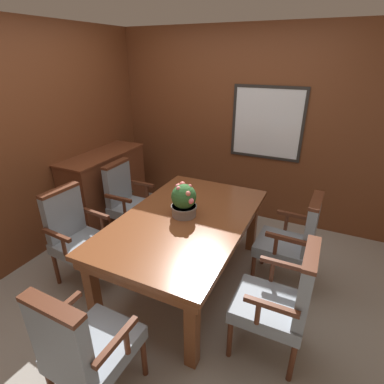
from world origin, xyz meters
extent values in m
plane|color=#A39E93|center=(0.00, 0.00, 0.00)|extent=(14.00, 14.00, 0.00)
cube|color=brown|center=(0.00, 1.74, 1.23)|extent=(7.20, 0.06, 2.45)
cube|color=white|center=(0.45, 1.70, 1.32)|extent=(0.82, 0.01, 0.83)
cube|color=#282623|center=(0.45, 1.69, 1.76)|extent=(0.89, 0.02, 0.04)
cube|color=#282623|center=(0.45, 1.69, 0.89)|extent=(0.89, 0.02, 0.03)
cube|color=#282623|center=(0.02, 1.69, 1.32)|extent=(0.04, 0.02, 0.83)
cube|color=#282623|center=(0.88, 1.69, 1.32)|extent=(0.03, 0.02, 0.83)
cube|color=brown|center=(-1.63, 0.00, 1.23)|extent=(0.06, 7.20, 2.45)
cube|color=brown|center=(-0.34, -0.73, 0.34)|extent=(0.09, 0.09, 0.68)
cube|color=brown|center=(0.57, -0.73, 0.34)|extent=(0.09, 0.09, 0.68)
cube|color=brown|center=(-0.34, 0.88, 0.34)|extent=(0.09, 0.09, 0.68)
cube|color=brown|center=(0.57, 0.88, 0.34)|extent=(0.09, 0.09, 0.68)
cube|color=brown|center=(0.11, 0.08, 0.63)|extent=(1.06, 1.77, 0.09)
cube|color=brown|center=(0.11, 0.08, 0.70)|extent=(1.12, 1.83, 0.04)
cylinder|color=#562B19|center=(-0.57, -0.56, 0.18)|extent=(0.04, 0.04, 0.36)
cylinder|color=#562B19|center=(-0.54, -0.18, 0.18)|extent=(0.04, 0.04, 0.36)
cylinder|color=#562B19|center=(-1.02, -0.53, 0.18)|extent=(0.04, 0.04, 0.36)
cylinder|color=#562B19|center=(-0.99, -0.15, 0.18)|extent=(0.04, 0.04, 0.36)
cube|color=gray|center=(-0.78, -0.35, 0.41)|extent=(0.54, 0.48, 0.11)
cube|color=gray|center=(-0.99, -0.34, 0.71)|extent=(0.11, 0.41, 0.48)
cube|color=#562B19|center=(-0.99, -0.34, 0.96)|extent=(0.12, 0.41, 0.03)
cylinder|color=#562B19|center=(-0.76, -0.59, 0.56)|extent=(0.04, 0.04, 0.19)
cube|color=#562B19|center=(-0.83, -0.58, 0.65)|extent=(0.36, 0.06, 0.04)
cylinder|color=#562B19|center=(-0.72, -0.13, 0.56)|extent=(0.04, 0.04, 0.19)
cube|color=#562B19|center=(-0.80, -0.12, 0.65)|extent=(0.36, 0.06, 0.04)
cylinder|color=#562B19|center=(0.79, -0.17, 0.18)|extent=(0.04, 0.04, 0.36)
cylinder|color=#562B19|center=(0.80, -0.55, 0.18)|extent=(0.04, 0.04, 0.36)
cylinder|color=#562B19|center=(1.24, -0.17, 0.18)|extent=(0.04, 0.04, 0.36)
cylinder|color=#562B19|center=(1.25, -0.55, 0.18)|extent=(0.04, 0.04, 0.36)
cube|color=gray|center=(1.02, -0.36, 0.41)|extent=(0.51, 0.45, 0.11)
cube|color=gray|center=(1.24, -0.36, 0.71)|extent=(0.08, 0.41, 0.48)
cube|color=#562B19|center=(1.24, -0.36, 0.96)|extent=(0.09, 0.41, 0.03)
cylinder|color=#562B19|center=(0.98, -0.13, 0.56)|extent=(0.04, 0.04, 0.19)
cube|color=#562B19|center=(1.06, -0.13, 0.65)|extent=(0.36, 0.04, 0.04)
cylinder|color=#562B19|center=(0.98, -0.59, 0.56)|extent=(0.04, 0.04, 0.19)
cube|color=#562B19|center=(1.06, -0.59, 0.65)|extent=(0.36, 0.04, 0.04)
cylinder|color=#562B19|center=(-0.55, 0.29, 0.18)|extent=(0.04, 0.04, 0.36)
cylinder|color=#562B19|center=(-0.55, 0.68, 0.18)|extent=(0.04, 0.04, 0.36)
cylinder|color=#562B19|center=(-1.00, 0.29, 0.18)|extent=(0.04, 0.04, 0.36)
cylinder|color=#562B19|center=(-1.00, 0.68, 0.18)|extent=(0.04, 0.04, 0.36)
cube|color=gray|center=(-0.77, 0.48, 0.41)|extent=(0.51, 0.44, 0.11)
cube|color=gray|center=(-0.99, 0.48, 0.71)|extent=(0.08, 0.41, 0.48)
cube|color=#562B19|center=(-0.99, 0.48, 0.96)|extent=(0.09, 0.41, 0.03)
cylinder|color=#562B19|center=(-0.74, 0.25, 0.56)|extent=(0.04, 0.04, 0.19)
cube|color=#562B19|center=(-0.81, 0.25, 0.65)|extent=(0.36, 0.04, 0.04)
cylinder|color=#562B19|center=(-0.74, 0.71, 0.56)|extent=(0.04, 0.04, 0.19)
cube|color=#562B19|center=(-0.81, 0.71, 0.65)|extent=(0.36, 0.04, 0.04)
cylinder|color=#562B19|center=(0.76, 0.66, 0.18)|extent=(0.04, 0.04, 0.36)
cylinder|color=#562B19|center=(0.75, 0.28, 0.18)|extent=(0.04, 0.04, 0.36)
cylinder|color=#562B19|center=(1.21, 0.65, 0.18)|extent=(0.04, 0.04, 0.36)
cylinder|color=#562B19|center=(1.20, 0.27, 0.18)|extent=(0.04, 0.04, 0.36)
cube|color=gray|center=(0.98, 0.47, 0.41)|extent=(0.52, 0.46, 0.11)
cube|color=gray|center=(1.20, 0.46, 0.71)|extent=(0.09, 0.41, 0.48)
cube|color=#562B19|center=(1.20, 0.46, 0.96)|extent=(0.10, 0.41, 0.03)
cylinder|color=#562B19|center=(0.95, 0.70, 0.56)|extent=(0.04, 0.04, 0.19)
cube|color=#562B19|center=(1.03, 0.69, 0.65)|extent=(0.36, 0.05, 0.04)
cylinder|color=#562B19|center=(0.94, 0.24, 0.56)|extent=(0.04, 0.04, 0.19)
cube|color=#562B19|center=(1.01, 0.23, 0.65)|extent=(0.36, 0.05, 0.04)
cylinder|color=#562B19|center=(0.30, -0.95, 0.18)|extent=(0.04, 0.04, 0.36)
cylinder|color=#562B19|center=(-0.08, -0.94, 0.18)|extent=(0.04, 0.04, 0.36)
cube|color=gray|center=(0.10, -1.17, 0.41)|extent=(0.46, 0.52, 0.11)
cube|color=gray|center=(0.10, -1.39, 0.71)|extent=(0.41, 0.09, 0.48)
cube|color=#562B19|center=(0.10, -1.39, 0.96)|extent=(0.41, 0.10, 0.03)
cylinder|color=#562B19|center=(0.33, -1.14, 0.56)|extent=(0.04, 0.04, 0.19)
cube|color=#562B19|center=(0.33, -1.22, 0.65)|extent=(0.05, 0.36, 0.04)
cylinder|color=#562B19|center=(-0.13, -1.13, 0.56)|extent=(0.04, 0.04, 0.19)
cube|color=#562B19|center=(-0.13, -1.21, 0.65)|extent=(0.05, 0.36, 0.04)
cylinder|color=gray|center=(0.08, 0.11, 0.78)|extent=(0.23, 0.23, 0.10)
cylinder|color=gray|center=(0.08, 0.11, 0.82)|extent=(0.24, 0.24, 0.02)
sphere|color=#2D602D|center=(0.08, 0.11, 0.92)|extent=(0.23, 0.23, 0.23)
sphere|color=#F06C7B|center=(0.18, 0.06, 0.92)|extent=(0.05, 0.05, 0.05)
sphere|color=#E0777C|center=(0.06, 0.06, 1.02)|extent=(0.04, 0.04, 0.04)
sphere|color=#E36662|center=(0.13, 0.15, 1.01)|extent=(0.04, 0.04, 0.04)
sphere|color=#F67863|center=(0.02, 0.14, 1.00)|extent=(0.05, 0.05, 0.05)
sphere|color=#E06C74|center=(0.02, 0.12, 1.01)|extent=(0.04, 0.04, 0.04)
sphere|color=#F1786D|center=(0.07, 0.21, 0.96)|extent=(0.06, 0.06, 0.06)
sphere|color=#E07264|center=(0.15, 0.06, 0.99)|extent=(0.05, 0.05, 0.05)
sphere|color=#F16E66|center=(0.05, 0.15, 1.02)|extent=(0.06, 0.06, 0.06)
sphere|color=#E97C77|center=(0.09, 0.21, 0.98)|extent=(0.04, 0.04, 0.04)
cube|color=brown|center=(-1.37, 0.69, 0.48)|extent=(0.44, 1.18, 0.95)
cube|color=brown|center=(-1.37, 0.69, 0.96)|extent=(0.46, 1.20, 0.02)
sphere|color=#4C422D|center=(-1.14, 0.69, 0.74)|extent=(0.03, 0.03, 0.03)
sphere|color=#4C422D|center=(-1.14, 0.42, 0.38)|extent=(0.03, 0.03, 0.03)
sphere|color=#4C422D|center=(-1.14, 0.95, 0.38)|extent=(0.03, 0.03, 0.03)
camera|label=1|loc=(1.21, -2.09, 2.11)|focal=28.00mm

